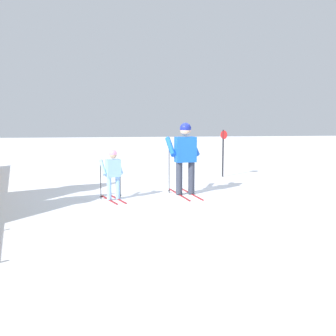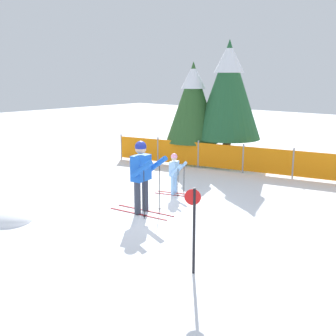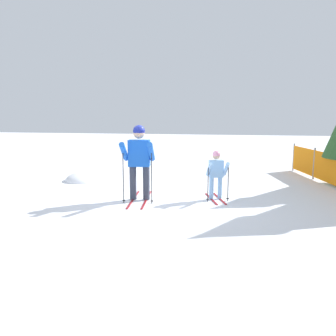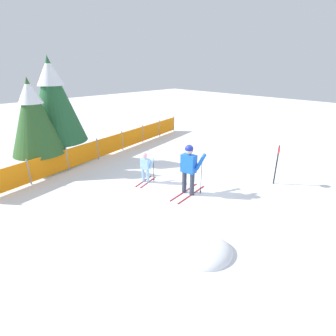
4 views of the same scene
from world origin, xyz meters
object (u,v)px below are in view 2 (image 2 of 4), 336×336
conifer_far (193,101)px  safety_fence (267,161)px  skier_adult (142,170)px  skier_child (175,171)px  conifer_near (228,88)px  trail_marker (194,222)px

conifer_far → safety_fence: bearing=-2.5°
skier_adult → skier_child: 1.92m
skier_child → safety_fence: 3.98m
skier_adult → conifer_near: bearing=96.7°
trail_marker → skier_adult: bearing=149.1°
conifer_far → trail_marker: (5.92, -7.63, -1.46)m
skier_adult → skier_child: (-0.47, 1.82, -0.39)m
skier_adult → skier_child: bearing=96.1°
safety_fence → skier_adult: bearing=-94.4°
safety_fence → trail_marker: 7.92m
skier_child → conifer_near: conifer_near is taller
skier_child → conifer_near: (-1.29, 4.69, 2.20)m
safety_fence → conifer_near: 3.35m
conifer_far → conifer_near: size_ratio=0.83×
skier_adult → conifer_near: (-1.76, 6.51, 1.81)m
skier_child → safety_fence: bearing=58.2°
skier_adult → trail_marker: 3.49m
safety_fence → trail_marker: trail_marker is taller
skier_child → conifer_far: size_ratio=0.31×
skier_adult → skier_child: size_ratio=1.51×
skier_child → conifer_near: 5.34m
skier_child → safety_fence: (0.91, 3.87, -0.19)m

